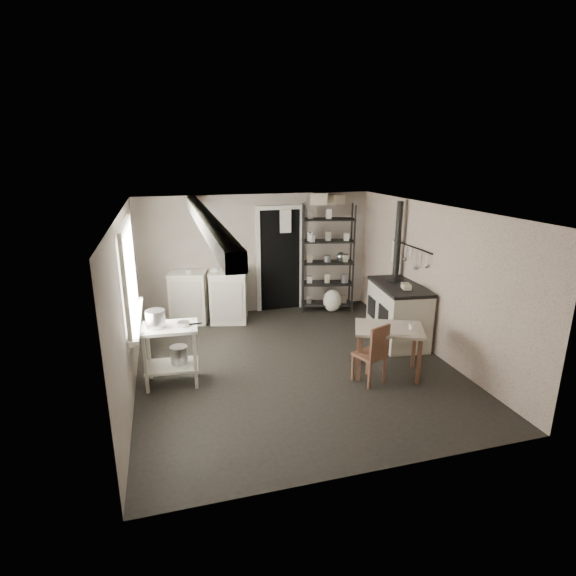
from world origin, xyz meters
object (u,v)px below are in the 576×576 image
object	(u,v)px
prep_table	(171,356)
chair	(370,349)
stockpot	(156,320)
stove	(398,316)
base_cabinets	(209,297)
work_table	(388,349)
shelf_rack	(327,264)
flour_sack	(332,300)

from	to	relation	value
prep_table	chair	world-z (taller)	chair
stockpot	stove	xyz separation A→B (m)	(3.83, 0.51, -0.50)
stove	chair	size ratio (longest dim) A/B	1.44
base_cabinets	work_table	world-z (taller)	base_cabinets
base_cabinets	work_table	distance (m)	3.58
chair	shelf_rack	bearing A→B (deg)	58.31
prep_table	flour_sack	xyz separation A→B (m)	(3.16, 2.17, -0.16)
stockpot	flour_sack	world-z (taller)	stockpot
prep_table	stove	world-z (taller)	stove
shelf_rack	stove	distance (m)	1.95
stockpot	work_table	distance (m)	3.20
work_table	flour_sack	bearing A→B (deg)	85.50
prep_table	flour_sack	distance (m)	3.83
shelf_rack	chair	world-z (taller)	shelf_rack
prep_table	shelf_rack	xyz separation A→B (m)	(3.08, 2.29, 0.55)
prep_table	stove	bearing A→B (deg)	7.77
work_table	flour_sack	world-z (taller)	work_table
stockpot	chair	size ratio (longest dim) A/B	0.31
prep_table	flour_sack	bearing A→B (deg)	34.48
shelf_rack	stockpot	bearing A→B (deg)	-130.83
prep_table	base_cabinets	xyz separation A→B (m)	(0.75, 2.30, 0.06)
stove	chair	world-z (taller)	stove
prep_table	work_table	distance (m)	2.99
stockpot	base_cabinets	distance (m)	2.53
prep_table	work_table	size ratio (longest dim) A/B	0.91
base_cabinets	stove	xyz separation A→B (m)	(2.91, -1.80, -0.02)
flour_sack	prep_table	bearing A→B (deg)	-145.52
stockpot	flour_sack	xyz separation A→B (m)	(3.32, 2.17, -0.70)
shelf_rack	chair	size ratio (longest dim) A/B	2.45
shelf_rack	prep_table	bearing A→B (deg)	-129.49
prep_table	stove	xyz separation A→B (m)	(3.67, 0.50, 0.04)
stockpot	base_cabinets	world-z (taller)	stockpot
stockpot	work_table	size ratio (longest dim) A/B	0.29
stove	prep_table	bearing A→B (deg)	-165.33
chair	work_table	bearing A→B (deg)	-0.62
work_table	prep_table	bearing A→B (deg)	169.83
shelf_rack	flour_sack	distance (m)	0.72
prep_table	stockpot	xyz separation A→B (m)	(-0.16, -0.00, 0.54)
prep_table	stockpot	bearing A→B (deg)	-178.30
prep_table	chair	bearing A→B (deg)	-14.44
stove	work_table	bearing A→B (deg)	-118.14
base_cabinets	stove	world-z (taller)	base_cabinets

